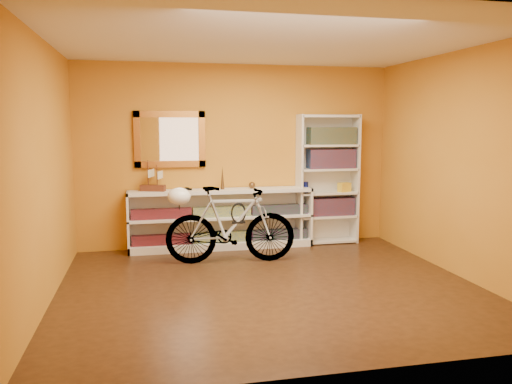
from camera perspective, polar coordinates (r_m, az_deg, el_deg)
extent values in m
cube|color=black|center=(5.65, 1.53, -10.58)|extent=(4.50, 4.00, 0.01)
cube|color=silver|center=(5.43, 1.63, 16.58)|extent=(4.50, 4.00, 0.01)
cube|color=#BB741C|center=(7.34, -2.16, 4.03)|extent=(4.50, 0.01, 2.60)
cube|color=#BB741C|center=(5.32, -22.74, 2.07)|extent=(0.01, 4.00, 2.60)
cube|color=#BB741C|center=(6.31, 21.90, 2.90)|extent=(0.01, 4.00, 2.60)
cube|color=brown|center=(7.19, -9.63, 5.85)|extent=(0.98, 0.06, 0.78)
cube|color=silver|center=(7.67, 4.55, -3.75)|extent=(0.09, 0.02, 0.09)
cube|color=black|center=(7.26, -3.83, -5.04)|extent=(2.50, 0.13, 0.14)
cube|color=navy|center=(7.18, -3.85, -2.20)|extent=(2.50, 0.13, 0.14)
imported|color=black|center=(7.11, -7.68, 0.21)|extent=(0.00, 0.00, 0.00)
cone|color=#55391D|center=(7.14, -3.79, 1.59)|extent=(0.06, 0.06, 0.32)
sphere|color=#55391D|center=(7.23, -0.46, 0.77)|extent=(0.09, 0.09, 0.09)
cube|color=maroon|center=(7.63, 8.32, -1.61)|extent=(0.70, 0.22, 0.26)
cube|color=maroon|center=(7.55, 8.42, 3.71)|extent=(0.70, 0.22, 0.28)
cube|color=#16484F|center=(7.54, 8.47, 6.26)|extent=(0.70, 0.22, 0.25)
cylinder|color=navy|center=(7.44, 5.62, 0.54)|extent=(0.07, 0.07, 0.16)
cube|color=maroon|center=(7.48, 6.59, 5.99)|extent=(0.17, 0.17, 0.17)
cube|color=gold|center=(7.63, 9.87, 0.53)|extent=(0.20, 0.16, 0.13)
imported|color=silver|center=(6.46, -2.85, -3.68)|extent=(0.57, 1.71, 0.99)
ellipsoid|color=white|center=(6.38, -8.62, -0.49)|extent=(0.29, 0.28, 0.22)
torus|color=black|center=(6.45, -1.99, -2.37)|extent=(0.20, 0.02, 0.20)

